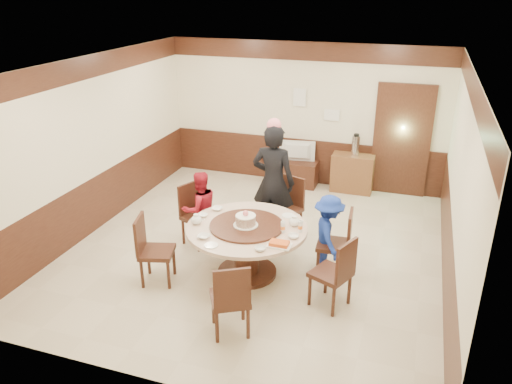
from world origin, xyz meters
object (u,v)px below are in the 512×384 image
(shrimp_platter, at_px, (279,244))
(television, at_px, (297,152))
(side_cabinet, at_px, (352,173))
(person_standing, at_px, (273,182))
(person_red, at_px, (200,209))
(person_blue, at_px, (328,234))
(banquet_table, at_px, (247,240))
(birthday_cake, at_px, (246,220))
(tv_stand, at_px, (296,173))
(thermos, at_px, (356,146))

(shrimp_platter, distance_m, television, 3.95)
(shrimp_platter, height_order, side_cabinet, shrimp_platter)
(person_standing, height_order, person_red, person_standing)
(person_blue, distance_m, shrimp_platter, 0.99)
(banquet_table, relative_size, person_standing, 0.89)
(person_blue, distance_m, birthday_cake, 1.19)
(birthday_cake, bearing_deg, person_red, 146.78)
(banquet_table, height_order, shrimp_platter, shrimp_platter)
(person_red, bearing_deg, television, -153.47)
(tv_stand, distance_m, thermos, 1.34)
(birthday_cake, relative_size, tv_stand, 0.40)
(television, bearing_deg, banquet_table, 84.98)
(person_red, height_order, tv_stand, person_red)
(banquet_table, distance_m, person_blue, 1.14)
(person_blue, relative_size, shrimp_platter, 3.84)
(banquet_table, height_order, person_blue, person_blue)
(tv_stand, height_order, thermos, thermos)
(person_standing, height_order, person_blue, person_standing)
(banquet_table, xyz_separation_m, side_cabinet, (0.95, 3.52, -0.16))
(television, bearing_deg, tv_stand, 180.00)
(person_red, xyz_separation_m, television, (0.80, 2.88, 0.10))
(side_cabinet, bearing_deg, banquet_table, -105.03)
(person_red, bearing_deg, tv_stand, -153.47)
(person_blue, relative_size, birthday_cake, 3.40)
(shrimp_platter, height_order, television, television)
(shrimp_platter, bearing_deg, tv_stand, 100.92)
(shrimp_platter, relative_size, television, 0.42)
(person_red, height_order, television, person_red)
(banquet_table, bearing_deg, thermos, 74.65)
(banquet_table, bearing_deg, television, 92.89)
(person_standing, bearing_deg, person_red, 33.20)
(banquet_table, distance_m, shrimp_platter, 0.73)
(banquet_table, relative_size, person_red, 1.38)
(person_blue, bearing_deg, tv_stand, -1.34)
(person_red, bearing_deg, banquet_table, 100.06)
(tv_stand, bearing_deg, birthday_cake, -87.21)
(person_standing, relative_size, person_blue, 1.62)
(banquet_table, height_order, thermos, thermos)
(person_blue, height_order, side_cabinet, person_blue)
(television, relative_size, thermos, 1.89)
(person_red, relative_size, person_blue, 1.05)
(banquet_table, xyz_separation_m, thermos, (0.97, 3.52, 0.41))
(person_red, distance_m, birthday_cake, 1.19)
(person_standing, xyz_separation_m, shrimp_platter, (0.56, -1.61, -0.16))
(person_standing, distance_m, tv_stand, 2.38)
(person_red, xyz_separation_m, birthday_cake, (0.97, -0.64, 0.25))
(person_red, distance_m, television, 2.99)
(shrimp_platter, distance_m, thermos, 3.94)
(person_standing, bearing_deg, tv_stand, -84.03)
(person_red, relative_size, birthday_cake, 3.57)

